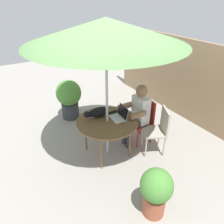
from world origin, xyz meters
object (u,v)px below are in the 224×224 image
(patio_table, at_px, (107,123))
(chair_occupied, at_px, (143,117))
(person_seated, at_px, (138,112))
(patio_umbrella, at_px, (106,31))
(laptop, at_px, (120,115))
(potted_plant_by_chair, at_px, (156,190))
(potted_plant_near_fence, at_px, (69,97))
(cat, at_px, (97,113))
(chair_empty, at_px, (159,127))

(patio_table, height_order, chair_occupied, chair_occupied)
(person_seated, bearing_deg, patio_umbrella, -90.00)
(patio_umbrella, bearing_deg, laptop, 82.91)
(patio_umbrella, bearing_deg, potted_plant_by_chair, -3.95)
(patio_umbrella, relative_size, potted_plant_by_chair, 3.12)
(patio_table, bearing_deg, laptop, 82.91)
(patio_umbrella, relative_size, chair_occupied, 2.67)
(potted_plant_near_fence, bearing_deg, person_seated, 25.04)
(chair_occupied, relative_size, potted_plant_by_chair, 1.17)
(laptop, bearing_deg, patio_umbrella, -97.09)
(chair_occupied, bearing_deg, laptop, -86.84)
(potted_plant_near_fence, bearing_deg, laptop, 11.69)
(cat, bearing_deg, chair_empty, 54.89)
(chair_occupied, xyz_separation_m, cat, (-0.22, -0.91, 0.27))
(laptop, relative_size, potted_plant_near_fence, 0.34)
(cat, relative_size, potted_plant_near_fence, 0.69)
(chair_empty, bearing_deg, cat, -125.11)
(patio_umbrella, height_order, potted_plant_by_chair, patio_umbrella)
(patio_table, distance_m, chair_occupied, 0.84)
(chair_empty, distance_m, potted_plant_by_chair, 1.37)
(chair_empty, bearing_deg, laptop, -124.08)
(person_seated, bearing_deg, potted_plant_near_fence, -154.96)
(laptop, distance_m, cat, 0.42)
(patio_table, relative_size, cat, 1.67)
(patio_table, bearing_deg, patio_umbrella, 0.00)
(chair_occupied, height_order, chair_empty, same)
(potted_plant_by_chair, bearing_deg, chair_empty, 136.40)
(laptop, height_order, cat, laptop)
(patio_table, distance_m, patio_umbrella, 1.55)
(patio_umbrella, xyz_separation_m, potted_plant_near_fence, (-1.62, -0.09, -1.68))
(cat, distance_m, potted_plant_near_fence, 1.43)
(chair_occupied, distance_m, chair_empty, 0.43)
(chair_occupied, xyz_separation_m, chair_empty, (0.43, 0.02, 0.00))
(person_seated, distance_m, cat, 0.79)
(chair_empty, distance_m, potted_plant_near_fence, 2.26)
(person_seated, bearing_deg, chair_empty, 21.97)
(patio_table, xyz_separation_m, potted_plant_near_fence, (-1.62, -0.09, -0.12))
(chair_empty, bearing_deg, patio_table, -117.02)
(patio_table, height_order, patio_umbrella, patio_umbrella)
(patio_umbrella, xyz_separation_m, laptop, (0.03, 0.26, -1.44))
(chair_empty, bearing_deg, patio_umbrella, -117.02)
(potted_plant_near_fence, bearing_deg, patio_umbrella, 3.09)
(patio_table, height_order, potted_plant_by_chair, potted_plant_by_chair)
(chair_occupied, height_order, potted_plant_near_fence, potted_plant_near_fence)
(cat, bearing_deg, patio_table, 19.93)
(potted_plant_by_chair, bearing_deg, person_seated, 151.57)
(cat, bearing_deg, person_seated, 73.72)
(potted_plant_near_fence, xyz_separation_m, potted_plant_by_chair, (3.05, -0.01, -0.10))
(potted_plant_near_fence, relative_size, potted_plant_by_chair, 1.23)
(laptop, relative_size, potted_plant_by_chair, 0.42)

